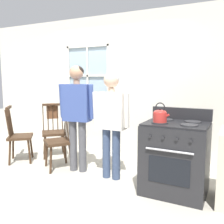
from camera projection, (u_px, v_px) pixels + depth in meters
The scene contains 11 objects.
ground_plane at pixel (75, 173), 3.91m from camera, with size 16.00×16.00×0.00m, color #B2AD9E.
wall_back at pixel (116, 85), 4.94m from camera, with size 6.40×0.16×2.70m.
chair_by_window at pixel (54, 132), 4.75m from camera, with size 0.58×0.58×1.00m.
chair_near_wall at pixel (59, 141), 4.09m from camera, with size 0.58×0.57×1.00m.
chair_center_cluster at pixel (19, 137), 4.42m from camera, with size 0.58×0.58×1.00m.
person_elderly_left at pixel (77, 108), 3.89m from camera, with size 0.59×0.27×1.67m.
person_teen_center at pixel (111, 114), 3.60m from camera, with size 0.57×0.23×1.56m.
stove at pixel (175, 157), 3.22m from camera, with size 0.80×0.68×1.08m.
kettle at pixel (160, 115), 3.10m from camera, with size 0.21×0.17×0.25m.
potted_plant at pixel (92, 102), 5.14m from camera, with size 0.15×0.15×0.31m.
handbag at pixel (52, 112), 4.92m from camera, with size 0.25×0.25×0.31m.
Camera 1 is at (2.22, -3.06, 1.49)m, focal length 40.00 mm.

